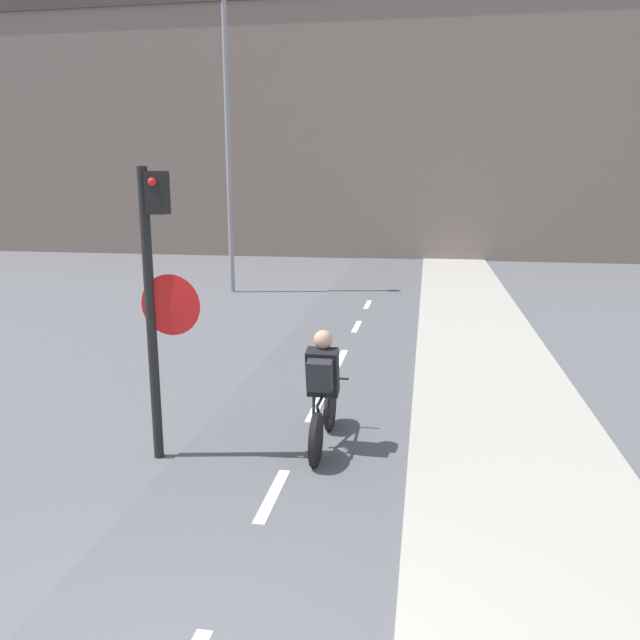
{
  "coord_description": "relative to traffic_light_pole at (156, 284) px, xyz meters",
  "views": [
    {
      "loc": [
        1.43,
        -2.54,
        3.09
      ],
      "look_at": [
        0.0,
        5.81,
        1.2
      ],
      "focal_mm": 35.0,
      "sensor_mm": 36.0,
      "label": 1
    }
  ],
  "objects": [
    {
      "name": "cyclist_near",
      "position": [
        1.73,
        0.56,
        -1.31
      ],
      "size": [
        0.46,
        1.65,
        1.43
      ],
      "color": "black",
      "rests_on": "ground_plane"
    },
    {
      "name": "traffic_light_pole",
      "position": [
        0.0,
        0.0,
        0.0
      ],
      "size": [
        0.67,
        0.25,
        3.24
      ],
      "color": "black",
      "rests_on": "ground_plane"
    },
    {
      "name": "street_lamp_far",
      "position": [
        -2.57,
        10.65,
        2.8
      ],
      "size": [
        0.36,
        0.36,
        8.03
      ],
      "color": "gray",
      "rests_on": "ground_plane"
    },
    {
      "name": "building_row_background",
      "position": [
        1.43,
        21.59,
        3.22
      ],
      "size": [
        60.0,
        5.2,
        10.42
      ],
      "color": "slate",
      "rests_on": "ground_plane"
    }
  ]
}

